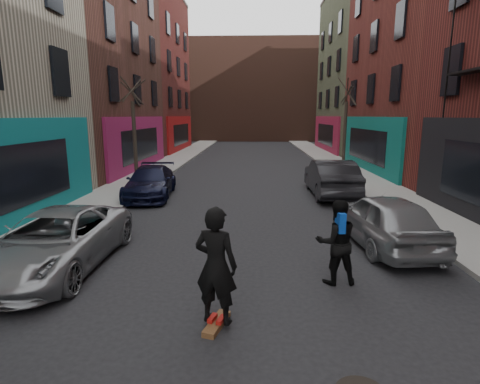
# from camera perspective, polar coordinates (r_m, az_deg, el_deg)

# --- Properties ---
(sidewalk_left) EXTENTS (2.50, 84.00, 0.13)m
(sidewalk_left) POSITION_cam_1_polar(r_m,az_deg,el_deg) (32.44, -9.23, 5.21)
(sidewalk_left) COLOR gray
(sidewalk_left) RESTS_ON ground
(sidewalk_right) EXTENTS (2.50, 84.00, 0.13)m
(sidewalk_right) POSITION_cam_1_polar(r_m,az_deg,el_deg) (32.43, 13.08, 5.06)
(sidewalk_right) COLOR gray
(sidewalk_right) RESTS_ON ground
(building_far) EXTENTS (40.00, 10.00, 14.00)m
(building_far) POSITION_cam_1_polar(r_m,az_deg,el_deg) (57.73, 2.03, 14.97)
(building_far) COLOR #47281E
(building_far) RESTS_ON ground
(tree_left_far) EXTENTS (2.00, 2.00, 6.50)m
(tree_left_far) POSITION_cam_1_polar(r_m,az_deg,el_deg) (20.60, -15.91, 10.60)
(tree_left_far) COLOR black
(tree_left_far) RESTS_ON sidewalk_left
(tree_right_far) EXTENTS (2.00, 2.00, 6.80)m
(tree_right_far) POSITION_cam_1_polar(r_m,az_deg,el_deg) (26.36, 15.81, 11.05)
(tree_right_far) COLOR black
(tree_right_far) RESTS_ON sidewalk_right
(parked_left_far) EXTENTS (2.30, 4.93, 1.36)m
(parked_left_far) POSITION_cam_1_polar(r_m,az_deg,el_deg) (9.89, -26.29, -6.66)
(parked_left_far) COLOR gray
(parked_left_far) RESTS_ON ground
(parked_left_end) EXTENTS (2.30, 4.78, 1.34)m
(parked_left_end) POSITION_cam_1_polar(r_m,az_deg,el_deg) (17.10, -13.48, 1.49)
(parked_left_end) COLOR black
(parked_left_end) RESTS_ON ground
(parked_right_far) EXTENTS (2.20, 4.54, 1.49)m
(parked_right_far) POSITION_cam_1_polar(r_m,az_deg,el_deg) (11.13, 21.09, -3.93)
(parked_right_far) COLOR gray
(parked_right_far) RESTS_ON ground
(parked_right_end) EXTENTS (1.74, 4.99, 1.64)m
(parked_right_end) POSITION_cam_1_polar(r_m,az_deg,el_deg) (17.41, 13.65, 2.15)
(parked_right_end) COLOR black
(parked_right_end) RESTS_ON ground
(skateboard) EXTENTS (0.44, 0.83, 0.10)m
(skateboard) POSITION_cam_1_polar(r_m,az_deg,el_deg) (6.85, -3.57, -19.39)
(skateboard) COLOR brown
(skateboard) RESTS_ON ground
(skateboarder) EXTENTS (0.85, 0.68, 2.03)m
(skateboarder) POSITION_cam_1_polar(r_m,az_deg,el_deg) (6.37, -3.69, -11.13)
(skateboarder) COLOR black
(skateboarder) RESTS_ON skateboard
(pedestrian) EXTENTS (0.97, 0.80, 1.84)m
(pedestrian) POSITION_cam_1_polar(r_m,az_deg,el_deg) (8.31, 14.46, -7.35)
(pedestrian) COLOR black
(pedestrian) RESTS_ON ground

